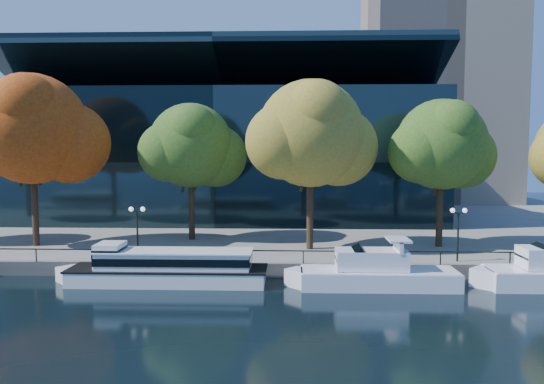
{
  "coord_description": "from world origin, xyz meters",
  "views": [
    {
      "loc": [
        4.04,
        -35.24,
        9.5
      ],
      "look_at": [
        2.53,
        8.0,
        5.9
      ],
      "focal_mm": 35.0,
      "sensor_mm": 36.0,
      "label": 1
    }
  ],
  "objects_px": {
    "tree_2": "(193,147)",
    "lamp_1": "(137,220)",
    "tour_boat": "(163,267)",
    "tree_1": "(34,131)",
    "cruiser_near": "(372,272)",
    "tree_4": "(443,146)",
    "lamp_2": "(458,222)",
    "tree_3": "(313,136)"
  },
  "relations": [
    {
      "from": "tour_boat",
      "to": "tree_1",
      "type": "xyz_separation_m",
      "value": [
        -13.07,
        8.65,
        9.71
      ]
    },
    {
      "from": "tour_boat",
      "to": "tree_4",
      "type": "distance_m",
      "value": 25.37
    },
    {
      "from": "cruiser_near",
      "to": "tree_3",
      "type": "xyz_separation_m",
      "value": [
        -3.73,
        8.59,
        9.45
      ]
    },
    {
      "from": "tree_3",
      "to": "tree_4",
      "type": "xyz_separation_m",
      "value": [
        11.2,
        1.53,
        -0.88
      ]
    },
    {
      "from": "tour_boat",
      "to": "lamp_1",
      "type": "xyz_separation_m",
      "value": [
        -2.8,
        3.51,
        2.76
      ]
    },
    {
      "from": "tree_4",
      "to": "lamp_2",
      "type": "distance_m",
      "value": 8.29
    },
    {
      "from": "tree_2",
      "to": "tree_4",
      "type": "relative_size",
      "value": 1.0
    },
    {
      "from": "tree_2",
      "to": "tree_4",
      "type": "height_order",
      "value": "tree_4"
    },
    {
      "from": "tour_boat",
      "to": "tree_1",
      "type": "relative_size",
      "value": 1.01
    },
    {
      "from": "tour_boat",
      "to": "lamp_1",
      "type": "distance_m",
      "value": 5.27
    },
    {
      "from": "tree_1",
      "to": "tree_4",
      "type": "xyz_separation_m",
      "value": [
        35.01,
        0.9,
        -1.3
      ]
    },
    {
      "from": "tree_3",
      "to": "tour_boat",
      "type": "bearing_deg",
      "value": -143.24
    },
    {
      "from": "tour_boat",
      "to": "lamp_2",
      "type": "relative_size",
      "value": 3.74
    },
    {
      "from": "tree_1",
      "to": "lamp_2",
      "type": "distance_m",
      "value": 35.62
    },
    {
      "from": "tree_4",
      "to": "lamp_1",
      "type": "height_order",
      "value": "tree_4"
    },
    {
      "from": "tree_3",
      "to": "tree_1",
      "type": "bearing_deg",
      "value": 178.49
    },
    {
      "from": "tour_boat",
      "to": "cruiser_near",
      "type": "height_order",
      "value": "cruiser_near"
    },
    {
      "from": "cruiser_near",
      "to": "lamp_1",
      "type": "bearing_deg",
      "value": 166.71
    },
    {
      "from": "tour_boat",
      "to": "tree_3",
      "type": "bearing_deg",
      "value": 36.76
    },
    {
      "from": "tree_4",
      "to": "lamp_1",
      "type": "relative_size",
      "value": 3.14
    },
    {
      "from": "tree_1",
      "to": "tree_2",
      "type": "relative_size",
      "value": 1.18
    },
    {
      "from": "tree_1",
      "to": "tour_boat",
      "type": "bearing_deg",
      "value": -33.5
    },
    {
      "from": "tree_2",
      "to": "lamp_2",
      "type": "bearing_deg",
      "value": -22.27
    },
    {
      "from": "tree_1",
      "to": "tree_3",
      "type": "relative_size",
      "value": 1.05
    },
    {
      "from": "tree_1",
      "to": "tree_4",
      "type": "relative_size",
      "value": 1.17
    },
    {
      "from": "tour_boat",
      "to": "tree_2",
      "type": "relative_size",
      "value": 1.2
    },
    {
      "from": "tree_2",
      "to": "lamp_1",
      "type": "bearing_deg",
      "value": -106.9
    },
    {
      "from": "cruiser_near",
      "to": "lamp_2",
      "type": "xyz_separation_m",
      "value": [
        7.01,
        4.08,
        2.92
      ]
    },
    {
      "from": "tour_boat",
      "to": "lamp_2",
      "type": "bearing_deg",
      "value": 9.28
    },
    {
      "from": "tree_4",
      "to": "tree_2",
      "type": "bearing_deg",
      "value": 172.77
    },
    {
      "from": "lamp_1",
      "to": "lamp_2",
      "type": "bearing_deg",
      "value": 0.0
    },
    {
      "from": "tour_boat",
      "to": "tree_3",
      "type": "xyz_separation_m",
      "value": [
        10.74,
        8.02,
        9.29
      ]
    },
    {
      "from": "cruiser_near",
      "to": "tree_1",
      "type": "bearing_deg",
      "value": 161.49
    },
    {
      "from": "tour_boat",
      "to": "tree_2",
      "type": "bearing_deg",
      "value": 90.51
    },
    {
      "from": "cruiser_near",
      "to": "tree_4",
      "type": "distance_m",
      "value": 15.22
    },
    {
      "from": "tree_2",
      "to": "tour_boat",
      "type": "bearing_deg",
      "value": -89.49
    },
    {
      "from": "tour_boat",
      "to": "tree_2",
      "type": "height_order",
      "value": "tree_2"
    },
    {
      "from": "tree_2",
      "to": "lamp_1",
      "type": "relative_size",
      "value": 3.13
    },
    {
      "from": "tree_4",
      "to": "lamp_1",
      "type": "bearing_deg",
      "value": -166.27
    },
    {
      "from": "tree_4",
      "to": "lamp_2",
      "type": "relative_size",
      "value": 3.14
    },
    {
      "from": "cruiser_near",
      "to": "tree_2",
      "type": "relative_size",
      "value": 0.93
    },
    {
      "from": "tree_1",
      "to": "tree_2",
      "type": "height_order",
      "value": "tree_1"
    }
  ]
}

